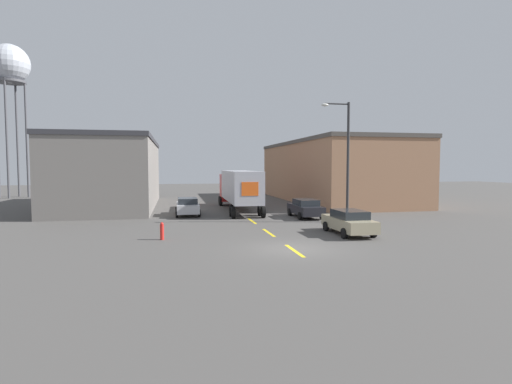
# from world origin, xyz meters

# --- Properties ---
(ground_plane) EXTENTS (160.00, 160.00, 0.00)m
(ground_plane) POSITION_xyz_m (0.00, 0.00, 0.00)
(ground_plane) COLOR #4C4947
(road_centerline) EXTENTS (0.20, 14.08, 0.01)m
(road_centerline) POSITION_xyz_m (0.00, 5.04, 0.00)
(road_centerline) COLOR yellow
(road_centerline) RESTS_ON ground_plane
(warehouse_left) EXTENTS (8.82, 21.98, 7.03)m
(warehouse_left) POSITION_xyz_m (-12.17, 24.43, 3.52)
(warehouse_left) COLOR slate
(warehouse_left) RESTS_ON ground_plane
(warehouse_right) EXTENTS (11.00, 27.20, 7.28)m
(warehouse_right) POSITION_xyz_m (13.25, 27.48, 3.65)
(warehouse_right) COLOR #9E7051
(warehouse_right) RESTS_ON ground_plane
(semi_truck) EXTENTS (2.99, 13.57, 3.80)m
(semi_truck) POSITION_xyz_m (0.15, 18.19, 2.29)
(semi_truck) COLOR #B21919
(semi_truck) RESTS_ON ground_plane
(parked_car_left_far) EXTENTS (2.05, 4.60, 1.51)m
(parked_car_left_far) POSITION_xyz_m (-4.74, 15.37, 0.79)
(parked_car_left_far) COLOR #B2B2B7
(parked_car_left_far) RESTS_ON ground_plane
(parked_car_right_mid) EXTENTS (2.05, 4.60, 1.51)m
(parked_car_right_mid) POSITION_xyz_m (4.74, 11.89, 0.79)
(parked_car_right_mid) COLOR black
(parked_car_right_mid) RESTS_ON ground_plane
(parked_car_right_near) EXTENTS (2.05, 4.60, 1.51)m
(parked_car_right_near) POSITION_xyz_m (4.74, 3.54, 0.79)
(parked_car_right_near) COLOR tan
(parked_car_right_near) RESTS_ON ground_plane
(water_tower) EXTENTS (5.12, 5.12, 20.51)m
(water_tower) POSITION_xyz_m (-27.28, 40.48, 17.53)
(water_tower) COLOR #47474C
(water_tower) RESTS_ON ground_plane
(street_lamp) EXTENTS (2.25, 0.32, 8.96)m
(street_lamp) POSITION_xyz_m (6.72, 8.62, 5.11)
(street_lamp) COLOR #2D2D30
(street_lamp) RESTS_ON ground_plane
(fire_hydrant) EXTENTS (0.22, 0.22, 1.00)m
(fire_hydrant) POSITION_xyz_m (-6.56, 3.93, 0.50)
(fire_hydrant) COLOR red
(fire_hydrant) RESTS_ON ground_plane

